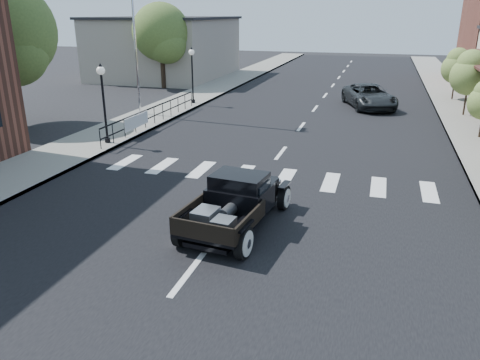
# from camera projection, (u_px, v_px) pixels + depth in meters

# --- Properties ---
(ground) EXTENTS (120.00, 120.00, 0.00)m
(ground) POSITION_uv_depth(u_px,v_px,m) (229.00, 221.00, 13.25)
(ground) COLOR black
(ground) RESTS_ON ground
(road) EXTENTS (14.00, 80.00, 0.02)m
(road) POSITION_uv_depth(u_px,v_px,m) (310.00, 115.00, 26.76)
(road) COLOR black
(road) RESTS_ON ground
(road_markings) EXTENTS (12.00, 60.00, 0.06)m
(road_markings) POSITION_uv_depth(u_px,v_px,m) (294.00, 136.00, 22.26)
(road_markings) COLOR silver
(road_markings) RESTS_ON ground
(sidewalk_left) EXTENTS (3.00, 80.00, 0.15)m
(sidewalk_left) POSITION_uv_depth(u_px,v_px,m) (174.00, 106.00, 29.04)
(sidewalk_left) COLOR gray
(sidewalk_left) RESTS_ON ground
(sidewalk_right) EXTENTS (3.00, 80.00, 0.15)m
(sidewalk_right) POSITION_uv_depth(u_px,v_px,m) (472.00, 124.00, 24.43)
(sidewalk_right) COLOR gray
(sidewalk_right) RESTS_ON ground
(low_building_left) EXTENTS (10.00, 12.00, 5.00)m
(low_building_left) POSITION_uv_depth(u_px,v_px,m) (166.00, 49.00, 41.70)
(low_building_left) COLOR #A89B8D
(low_building_left) RESTS_ON ground
(railing) EXTENTS (0.08, 10.00, 1.00)m
(railing) POSITION_uv_depth(u_px,v_px,m) (154.00, 114.00, 24.02)
(railing) COLOR black
(railing) RESTS_ON sidewalk_left
(banner) EXTENTS (0.04, 2.20, 0.60)m
(banner) POSITION_uv_depth(u_px,v_px,m) (137.00, 126.00, 22.26)
(banner) COLOR silver
(banner) RESTS_ON sidewalk_left
(lamp_post_b) EXTENTS (0.36, 0.36, 3.42)m
(lamp_post_b) POSITION_uv_depth(u_px,v_px,m) (104.00, 104.00, 20.09)
(lamp_post_b) COLOR black
(lamp_post_b) RESTS_ON sidewalk_left
(lamp_post_c) EXTENTS (0.36, 0.36, 3.42)m
(lamp_post_c) POSITION_uv_depth(u_px,v_px,m) (192.00, 75.00, 29.10)
(lamp_post_c) COLOR black
(lamp_post_c) RESTS_ON sidewalk_left
(big_tree_near) EXTENTS (4.86, 4.86, 7.13)m
(big_tree_near) POSITION_uv_depth(u_px,v_px,m) (9.00, 55.00, 23.05)
(big_tree_near) COLOR #475E28
(big_tree_near) RESTS_ON ground
(big_tree_far) EXTENTS (4.30, 4.30, 6.32)m
(big_tree_far) POSITION_uv_depth(u_px,v_px,m) (162.00, 46.00, 35.39)
(big_tree_far) COLOR #475E28
(big_tree_far) RESTS_ON ground
(small_tree_d) EXTENTS (2.05, 2.05, 3.42)m
(small_tree_d) POSITION_uv_depth(u_px,v_px,m) (468.00, 84.00, 25.63)
(small_tree_d) COLOR #5B7134
(small_tree_d) RESTS_ON sidewalk_right
(small_tree_e) EXTENTS (1.90, 1.90, 3.17)m
(small_tree_e) POSITION_uv_depth(u_px,v_px,m) (456.00, 75.00, 30.38)
(small_tree_e) COLOR #5B7134
(small_tree_e) RESTS_ON sidewalk_right
(hotrod_pickup) EXTENTS (2.51, 4.58, 1.52)m
(hotrod_pickup) POSITION_uv_depth(u_px,v_px,m) (237.00, 202.00, 12.60)
(hotrod_pickup) COLOR black
(hotrod_pickup) RESTS_ON ground
(second_car) EXTENTS (3.88, 5.56, 1.41)m
(second_car) POSITION_uv_depth(u_px,v_px,m) (369.00, 96.00, 28.68)
(second_car) COLOR black
(second_car) RESTS_ON ground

